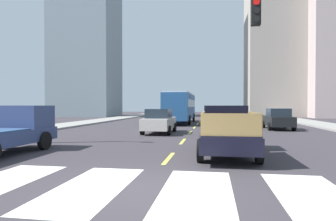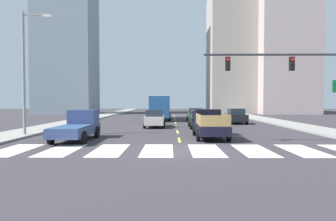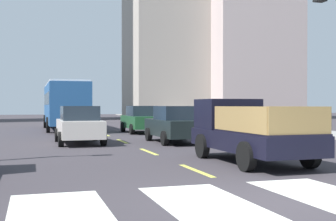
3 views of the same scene
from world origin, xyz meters
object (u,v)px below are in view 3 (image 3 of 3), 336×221
Objects in this scene: sedan_near_right at (141,119)px; pickup_stakebed at (245,131)px; sedan_near_left at (219,120)px; sedan_far at (175,124)px; sedan_mid at (79,125)px; city_bus at (65,103)px.

pickup_stakebed is at bearing -91.71° from sedan_near_right.
sedan_near_left is 1.00× the size of sedan_far.
pickup_stakebed is 9.00m from sedan_mid.
sedan_near_left and sedan_far have the same top height.
sedan_far is at bearing -73.33° from city_bus.
sedan_far is at bearing -92.46° from sedan_near_right.
city_bus is 6.68m from sedan_near_right.
city_bus is 2.45× the size of sedan_near_left.
sedan_near_left is 1.00× the size of sedan_near_right.
pickup_stakebed is at bearing -92.04° from sedan_far.
city_bus is at bearing 104.22° from pickup_stakebed.
sedan_near_right is at bearing 155.38° from sedan_near_left.
sedan_near_left is at bearing 47.97° from sedan_far.
sedan_near_right and sedan_far have the same top height.
sedan_mid is (-0.17, -11.67, -1.09)m from city_bus.
pickup_stakebed is 7.11m from sedan_far.
city_bus is at bearing 141.80° from sedan_near_left.
sedan_mid is 8.17m from sedan_near_right.
pickup_stakebed is 1.18× the size of sedan_far.
sedan_near_left and sedan_mid have the same top height.
pickup_stakebed is at bearing -79.88° from city_bus.
sedan_near_right is (0.27, 14.68, -0.08)m from pickup_stakebed.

